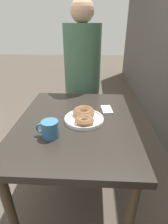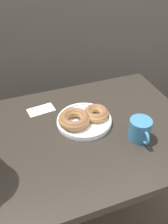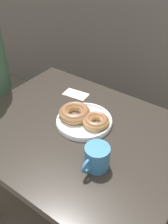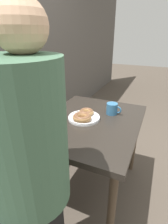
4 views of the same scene
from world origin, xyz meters
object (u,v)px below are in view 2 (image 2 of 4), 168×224
at_px(donut_plate, 83,118).
at_px(coffee_mug, 140,129).
at_px(dining_table, 88,144).
at_px(napkin, 41,110).

xyz_separation_m(donut_plate, coffee_mug, (0.19, -0.17, 0.02)).
xyz_separation_m(dining_table, napkin, (-0.16, 0.21, 0.09)).
bearing_deg(coffee_mug, napkin, 136.46).
bearing_deg(donut_plate, coffee_mug, -42.95).
distance_m(dining_table, donut_plate, 0.13).
bearing_deg(donut_plate, napkin, 135.78).
xyz_separation_m(dining_table, donut_plate, (-0.01, 0.05, 0.12)).
height_order(dining_table, donut_plate, donut_plate).
height_order(donut_plate, coffee_mug, coffee_mug).
bearing_deg(napkin, coffee_mug, -43.54).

